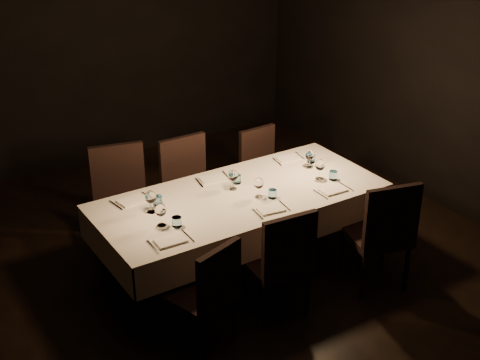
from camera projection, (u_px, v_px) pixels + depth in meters
room at (240, 114)px, 5.43m from camera, size 5.01×6.01×3.01m
dining_table at (240, 202)px, 5.78m from camera, size 2.52×1.12×0.76m
chair_near_left at (209, 290)px, 4.92m from camera, size 0.54×0.54×0.90m
place_setting_near_left at (167, 222)px, 5.17m from camera, size 0.34×0.41×0.19m
chair_near_center at (281, 259)px, 5.25m from camera, size 0.50×0.50×0.97m
place_setting_near_center at (266, 194)px, 5.61m from camera, size 0.33×0.40×0.18m
chair_near_right at (382, 230)px, 5.60m from camera, size 0.60×0.60×1.02m
place_setting_near_right at (327, 175)px, 5.93m from camera, size 0.34×0.41×0.19m
chair_far_left at (121, 197)px, 6.14m from camera, size 0.60×0.60×1.04m
place_setting_far_left at (147, 199)px, 5.51m from camera, size 0.36×0.41×0.19m
chair_far_center at (189, 185)px, 6.40m from camera, size 0.48×0.48×1.00m
place_setting_far_center at (228, 177)px, 5.89m from camera, size 0.35×0.41×0.18m
chair_far_right at (263, 166)px, 6.91m from camera, size 0.45×0.45×0.89m
place_setting_far_right at (304, 157)px, 6.30m from camera, size 0.33×0.40×0.18m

